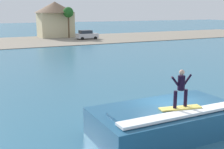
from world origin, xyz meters
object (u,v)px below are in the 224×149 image
(tree_tall_bare, at_px, (68,13))
(house_gabled_white, at_px, (55,17))
(wave_crest, at_px, (166,120))
(surfboard, at_px, (180,108))
(surfer, at_px, (181,86))
(car_far_shore, at_px, (87,35))

(tree_tall_bare, bearing_deg, house_gabled_white, 116.17)
(wave_crest, height_order, surfboard, surfboard)
(tree_tall_bare, bearing_deg, surfer, -102.36)
(wave_crest, bearing_deg, surfboard, -71.02)
(surfboard, distance_m, tree_tall_bare, 49.92)
(surfboard, height_order, surfer, surfer)
(car_far_shore, height_order, tree_tall_bare, tree_tall_bare)
(surfer, distance_m, house_gabled_white, 53.05)
(surfboard, distance_m, car_far_shore, 46.21)
(surfer, bearing_deg, surfboard, -81.07)
(surfer, bearing_deg, car_far_shore, 73.75)
(car_far_shore, bearing_deg, surfboard, -106.24)
(house_gabled_white, bearing_deg, surfer, -99.62)
(tree_tall_bare, bearing_deg, car_far_shore, -61.93)
(surfboard, xyz_separation_m, surfer, (-0.00, 0.02, 0.98))
(surfer, bearing_deg, tree_tall_bare, 77.64)
(car_far_shore, distance_m, tree_tall_bare, 6.43)
(wave_crest, height_order, house_gabled_white, house_gabled_white)
(wave_crest, relative_size, house_gabled_white, 0.79)
(wave_crest, bearing_deg, surfer, -70.74)
(surfer, bearing_deg, wave_crest, 109.26)
(car_far_shore, height_order, house_gabled_white, house_gabled_white)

